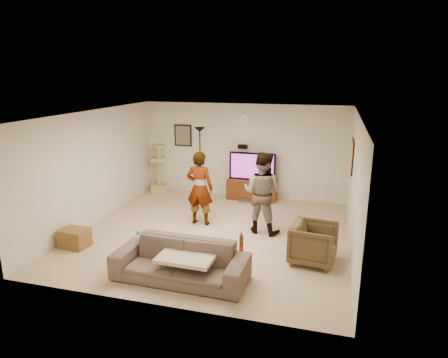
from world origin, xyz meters
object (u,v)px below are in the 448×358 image
(tv, at_px, (252,166))
(floor_lamp, at_px, (200,163))
(person_left, at_px, (200,188))
(beer_bottle, at_px, (241,243))
(armchair, at_px, (314,243))
(tv_stand, at_px, (252,189))
(person_right, at_px, (262,193))
(sofa, at_px, (180,261))
(side_table, at_px, (74,238))
(cat_tree, at_px, (158,168))

(tv, xyz_separation_m, floor_lamp, (-1.37, -0.22, 0.04))
(floor_lamp, bearing_deg, tv, 9.06)
(tv, height_order, person_left, person_left)
(beer_bottle, height_order, armchair, beer_bottle)
(tv_stand, height_order, person_right, person_right)
(person_left, bearing_deg, armchair, 155.74)
(beer_bottle, bearing_deg, person_left, 121.84)
(beer_bottle, bearing_deg, sofa, 180.00)
(tv_stand, distance_m, tv, 0.63)
(beer_bottle, height_order, side_table, beer_bottle)
(sofa, xyz_separation_m, armchair, (2.04, 1.21, 0.04))
(tv, bearing_deg, side_table, -125.19)
(tv_stand, relative_size, armchair, 1.65)
(tv, relative_size, armchair, 1.55)
(person_right, distance_m, side_table, 3.83)
(tv_stand, bearing_deg, sofa, -93.26)
(tv, xyz_separation_m, person_left, (-0.75, -2.04, -0.08))
(armchair, distance_m, side_table, 4.54)
(person_left, bearing_deg, cat_tree, -44.89)
(side_table, bearing_deg, person_right, 27.27)
(person_left, height_order, armchair, person_left)
(person_left, distance_m, beer_bottle, 2.86)
(tv_stand, xyz_separation_m, person_right, (0.64, -2.12, 0.59))
(side_table, bearing_deg, person_left, 42.67)
(cat_tree, bearing_deg, beer_bottle, -52.25)
(sofa, bearing_deg, tv, 88.19)
(tv_stand, bearing_deg, cat_tree, -179.89)
(person_right, bearing_deg, cat_tree, -20.51)
(side_table, bearing_deg, beer_bottle, -10.18)
(floor_lamp, xyz_separation_m, armchair, (3.16, -3.04, -0.59))
(person_left, bearing_deg, sofa, 102.99)
(floor_lamp, distance_m, person_left, 1.93)
(tv_stand, xyz_separation_m, sofa, (-0.25, -4.47, 0.05))
(tv_stand, bearing_deg, tv, 0.00)
(beer_bottle, bearing_deg, armchair, 49.44)
(armchair, bearing_deg, sofa, 127.32)
(tv, xyz_separation_m, person_right, (0.64, -2.12, -0.05))
(sofa, height_order, beer_bottle, beer_bottle)
(floor_lamp, height_order, beer_bottle, floor_lamp)
(floor_lamp, distance_m, sofa, 4.44)
(tv_stand, xyz_separation_m, floor_lamp, (-1.37, -0.22, 0.68))
(floor_lamp, bearing_deg, cat_tree, 170.92)
(cat_tree, distance_m, beer_bottle, 5.65)
(side_table, bearing_deg, tv, 54.81)
(side_table, bearing_deg, tv_stand, 54.81)
(person_left, xyz_separation_m, armchair, (2.54, -1.22, -0.47))
(armchair, height_order, side_table, armchair)
(tv_stand, height_order, cat_tree, cat_tree)
(cat_tree, distance_m, person_left, 2.82)
(person_left, bearing_deg, side_table, 44.03)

